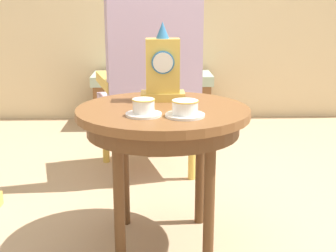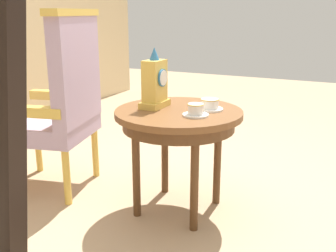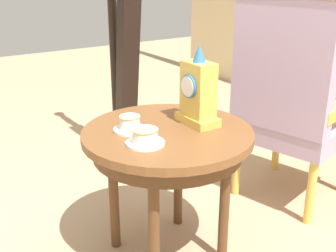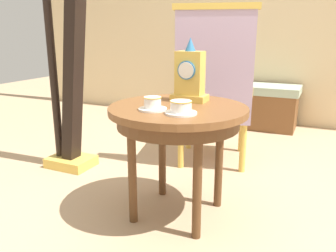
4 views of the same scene
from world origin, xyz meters
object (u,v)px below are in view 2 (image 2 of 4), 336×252
Objects in this scene: side_table at (178,123)px; teacup_right at (210,105)px; teacup_left at (196,111)px; mantel_clock at (155,84)px; armchair at (61,100)px.

teacup_right reaches higher than side_table.
mantel_clock is at bearing 74.39° from teacup_left.
mantel_clock is at bearing -84.73° from armchair.
side_table is at bearing -91.02° from mantel_clock.
teacup_left reaches higher than teacup_right.
teacup_right is 0.13× the size of armchair.
side_table is at bearing 60.20° from teacup_left.
side_table is 0.62× the size of armchair.
teacup_left is 0.31m from mantel_clock.
teacup_right is at bearing -6.82° from teacup_left.
teacup_left is at bearing 173.18° from teacup_right.
teacup_left is 0.41× the size of mantel_clock.
armchair reaches higher than teacup_right.
teacup_left is at bearing -91.24° from armchair.
teacup_right is 0.95m from armchair.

